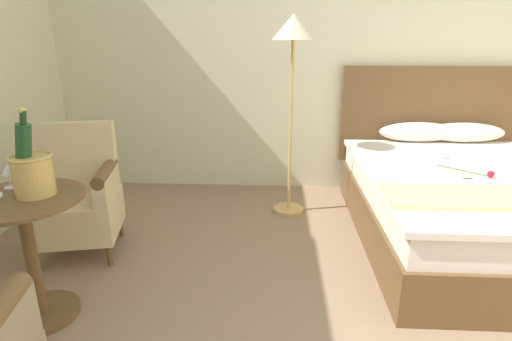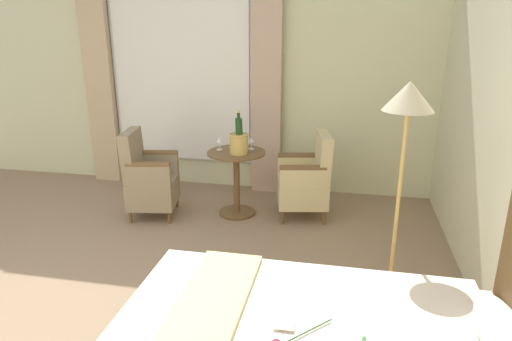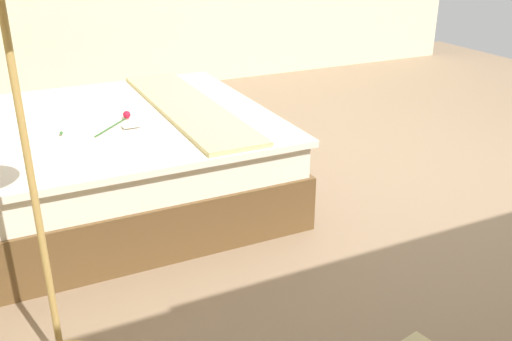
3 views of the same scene
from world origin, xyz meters
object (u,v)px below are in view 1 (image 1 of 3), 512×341
Objects in this scene: floor_lamp_brass at (293,48)px; champagne_bucket at (32,169)px; bed at (475,198)px; armchair_by_window at (78,196)px; side_table_round at (30,248)px; wine_glass_near_bucket at (8,171)px.

champagne_bucket is at bearing -132.53° from floor_lamp_brass.
champagne_bucket is (-2.84, -1.09, 0.54)m from bed.
armchair_by_window is (-1.57, -0.80, -1.02)m from floor_lamp_brass.
bed is at bearing 6.98° from armchair_by_window.
bed reaches higher than armchair_by_window.
bed reaches higher than champagne_bucket.
champagne_bucket is (-1.39, -1.52, -0.57)m from floor_lamp_brass.
armchair_by_window is at bearing 98.26° from side_table_round.
armchair_by_window is at bearing -173.02° from bed.
wine_glass_near_bucket is (-0.20, 0.09, -0.04)m from champagne_bucket.
side_table_round is 0.78m from armchair_by_window.
armchair_by_window is (-0.17, 0.72, -0.44)m from champagne_bucket.
armchair_by_window reaches higher than wine_glass_near_bucket.
wine_glass_near_bucket is at bearing 134.40° from side_table_round.
floor_lamp_brass is at bearing 47.10° from side_table_round.
floor_lamp_brass is 12.39× the size of wine_glass_near_bucket.
floor_lamp_brass is 2.37m from side_table_round.
side_table_round is at bearing -132.90° from floor_lamp_brass.
side_table_round is 0.45m from champagne_bucket.
champagne_bucket reaches higher than wine_glass_near_bucket.
side_table_round is 5.30× the size of wine_glass_near_bucket.
armchair_by_window reaches higher than side_table_round.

